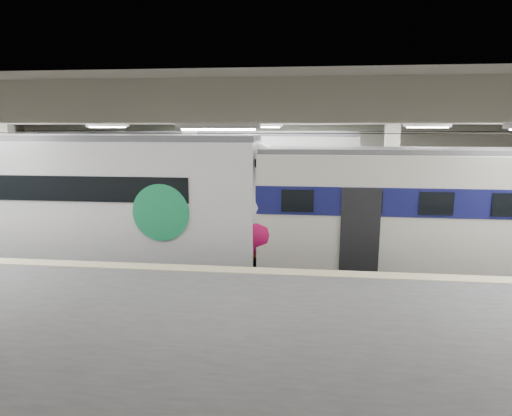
# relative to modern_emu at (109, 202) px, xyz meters

# --- Properties ---
(station_hall) EXTENTS (36.00, 24.00, 5.75)m
(station_hall) POSITION_rel_modern_emu_xyz_m (5.17, -1.74, 0.96)
(station_hall) COLOR black
(station_hall) RESTS_ON ground
(modern_emu) EXTENTS (14.50, 2.99, 4.64)m
(modern_emu) POSITION_rel_modern_emu_xyz_m (0.00, 0.00, 0.00)
(modern_emu) COLOR silver
(modern_emu) RESTS_ON ground
(older_rer) EXTENTS (12.77, 2.82, 4.24)m
(older_rer) POSITION_rel_modern_emu_xyz_m (11.65, 0.00, -0.06)
(older_rer) COLOR beige
(older_rer) RESTS_ON ground
(far_train) EXTENTS (14.87, 3.52, 4.68)m
(far_train) POSITION_rel_modern_emu_xyz_m (1.75, 5.50, 0.14)
(far_train) COLOR silver
(far_train) RESTS_ON ground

